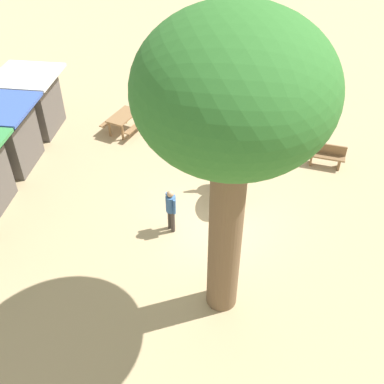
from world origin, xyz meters
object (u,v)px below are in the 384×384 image
object	(u,v)px
market_stall_white	(33,105)
market_stall_blue	(6,139)
person_handler	(171,208)
feed_bucket	(278,168)
shade_tree_main	(234,99)
wooden_bench	(326,155)
picnic_table_near	(123,119)
elephant	(230,178)

from	to	relation	value
market_stall_white	market_stall_blue	bearing A→B (deg)	180.00
person_handler	feed_bucket	distance (m)	5.09
shade_tree_main	wooden_bench	size ratio (longest dim) A/B	5.56
wooden_bench	picnic_table_near	bearing A→B (deg)	-0.20
shade_tree_main	picnic_table_near	bearing A→B (deg)	29.91
elephant	market_stall_blue	bearing A→B (deg)	77.45
elephant	picnic_table_near	xyz separation A→B (m)	(3.96, 4.72, -0.34)
person_handler	shade_tree_main	size ratio (longest dim) A/B	0.20
market_stall_blue	shade_tree_main	bearing A→B (deg)	-122.62
elephant	picnic_table_near	world-z (taller)	elephant
picnic_table_near	market_stall_blue	world-z (taller)	market_stall_blue
picnic_table_near	wooden_bench	bearing A→B (deg)	-80.49
picnic_table_near	market_stall_blue	xyz separation A→B (m)	(-2.88, 3.75, 0.55)
wooden_bench	feed_bucket	world-z (taller)	wooden_bench
market_stall_white	person_handler	bearing A→B (deg)	-129.06
elephant	market_stall_blue	xyz separation A→B (m)	(1.08, 8.47, 0.21)
person_handler	wooden_bench	xyz separation A→B (m)	(4.30, -5.31, -0.48)
wooden_bench	feed_bucket	size ratio (longest dim) A/B	4.02
elephant	shade_tree_main	bearing A→B (deg)	175.88
person_handler	picnic_table_near	distance (m)	6.47
elephant	shade_tree_main	size ratio (longest dim) A/B	0.26
person_handler	market_stall_white	world-z (taller)	market_stall_white
elephant	wooden_bench	distance (m)	4.39
picnic_table_near	feed_bucket	xyz separation A→B (m)	(-2.12, -6.48, -0.43)
person_handler	feed_bucket	size ratio (longest dim) A/B	4.50
elephant	market_stall_blue	distance (m)	8.54
wooden_bench	market_stall_white	distance (m)	12.11
person_handler	wooden_bench	world-z (taller)	person_handler
market_stall_blue	market_stall_white	world-z (taller)	same
wooden_bench	picnic_table_near	xyz separation A→B (m)	(1.44, 8.28, 0.12)
elephant	wooden_bench	size ratio (longest dim) A/B	1.45
picnic_table_near	shade_tree_main	bearing A→B (deg)	-130.73
picnic_table_near	feed_bucket	bearing A→B (deg)	-88.78
elephant	picnic_table_near	distance (m)	6.16
elephant	market_stall_white	size ratio (longest dim) A/B	0.84
market_stall_blue	market_stall_white	xyz separation A→B (m)	(2.60, 0.00, 0.00)
shade_tree_main	market_stall_white	bearing A→B (deg)	46.65
elephant	shade_tree_main	xyz separation A→B (m)	(-4.40, -0.09, 5.31)
elephant	wooden_bench	xyz separation A→B (m)	(2.52, -3.57, -0.46)
feed_bucket	market_stall_blue	bearing A→B (deg)	94.21
elephant	picnic_table_near	bearing A→B (deg)	44.73
elephant	market_stall_white	world-z (taller)	market_stall_white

